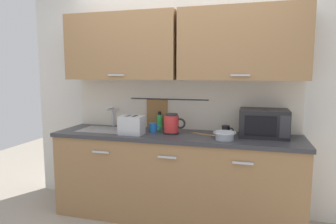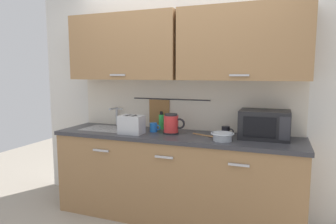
# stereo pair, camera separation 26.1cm
# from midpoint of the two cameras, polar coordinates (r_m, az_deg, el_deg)

# --- Properties ---
(counter_unit) EXTENTS (2.53, 0.64, 0.90)m
(counter_unit) POSITION_cam_midpoint_polar(r_m,az_deg,el_deg) (3.20, -1.19, -12.01)
(counter_unit) COLOR #997047
(counter_unit) RESTS_ON ground
(back_wall_assembly) EXTENTS (3.70, 0.41, 2.50)m
(back_wall_assembly) POSITION_cam_midpoint_polar(r_m,az_deg,el_deg) (3.23, 0.14, 7.48)
(back_wall_assembly) COLOR silver
(back_wall_assembly) RESTS_ON ground
(sink_faucet) EXTENTS (0.09, 0.17, 0.22)m
(sink_faucet) POSITION_cam_midpoint_polar(r_m,az_deg,el_deg) (3.57, -12.65, -0.42)
(sink_faucet) COLOR #B2B5BA
(sink_faucet) RESTS_ON counter_unit
(microwave) EXTENTS (0.46, 0.35, 0.27)m
(microwave) POSITION_cam_midpoint_polar(r_m,az_deg,el_deg) (3.03, 15.45, -2.05)
(microwave) COLOR black
(microwave) RESTS_ON counter_unit
(electric_kettle) EXTENTS (0.23, 0.16, 0.21)m
(electric_kettle) POSITION_cam_midpoint_polar(r_m,az_deg,el_deg) (3.07, -1.70, -2.32)
(electric_kettle) COLOR black
(electric_kettle) RESTS_ON counter_unit
(dish_soap_bottle) EXTENTS (0.06, 0.06, 0.20)m
(dish_soap_bottle) POSITION_cam_midpoint_polar(r_m,az_deg,el_deg) (3.34, -3.85, -1.79)
(dish_soap_bottle) COLOR green
(dish_soap_bottle) RESTS_ON counter_unit
(mug_near_sink) EXTENTS (0.12, 0.08, 0.09)m
(mug_near_sink) POSITION_cam_midpoint_polar(r_m,az_deg,el_deg) (3.17, -5.19, -3.00)
(mug_near_sink) COLOR blue
(mug_near_sink) RESTS_ON counter_unit
(mixing_bowl) EXTENTS (0.21, 0.21, 0.08)m
(mixing_bowl) POSITION_cam_midpoint_polar(r_m,az_deg,el_deg) (2.82, 8.15, -4.40)
(mixing_bowl) COLOR #A5ADB7
(mixing_bowl) RESTS_ON counter_unit
(toaster) EXTENTS (0.26, 0.17, 0.19)m
(toaster) POSITION_cam_midpoint_polar(r_m,az_deg,el_deg) (3.07, -9.36, -2.49)
(toaster) COLOR #B7BABF
(toaster) RESTS_ON counter_unit
(mug_by_kettle) EXTENTS (0.12, 0.08, 0.09)m
(mug_by_kettle) POSITION_cam_midpoint_polar(r_m,az_deg,el_deg) (3.05, 8.59, -3.47)
(mug_by_kettle) COLOR black
(mug_by_kettle) RESTS_ON counter_unit
(wooden_spoon) EXTENTS (0.26, 0.14, 0.01)m
(wooden_spoon) POSITION_cam_midpoint_polar(r_m,az_deg,el_deg) (3.01, 5.03, -4.38)
(wooden_spoon) COLOR #9E7042
(wooden_spoon) RESTS_ON counter_unit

